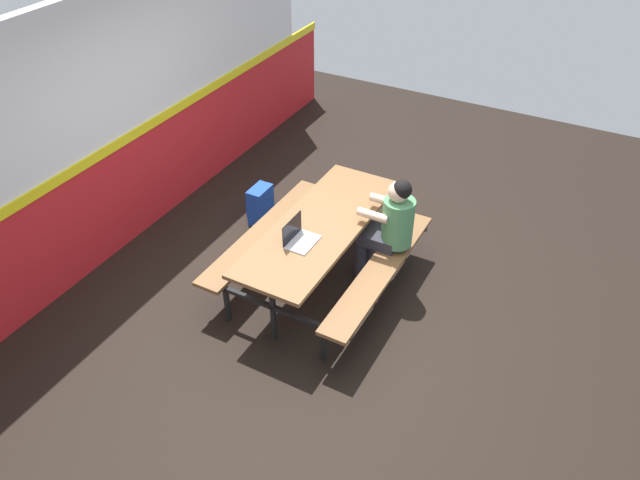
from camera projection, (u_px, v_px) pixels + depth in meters
name	position (u px, v px, depth m)	size (l,w,h in m)	color
ground_plane	(314.00, 292.00, 6.08)	(10.00, 10.00, 0.02)	black
accent_backdrop	(119.00, 129.00, 6.15)	(8.00, 0.14, 2.60)	red
picnic_table_main	(320.00, 238.00, 5.82)	(2.09, 1.56, 0.74)	brown
student_nearer	(390.00, 223.00, 5.78)	(0.36, 0.53, 1.21)	#2D2D38
laptop_silver	(299.00, 237.00, 5.47)	(0.32, 0.22, 0.22)	silver
backpack_dark	(260.00, 205.00, 6.90)	(0.30, 0.22, 0.44)	#1E47B2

